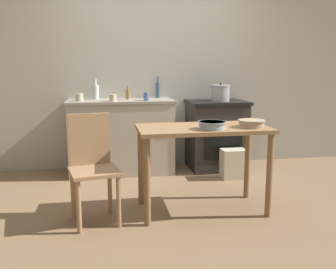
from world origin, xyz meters
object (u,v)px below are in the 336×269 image
(stove, at_px, (216,135))
(flour_sack, at_px, (233,164))
(bottle_left, at_px, (158,90))
(stock_pot, at_px, (220,93))
(mixing_bowl_large, at_px, (212,125))
(cup_center_left, at_px, (113,98))
(cup_center_right, at_px, (146,96))
(bottle_mid_left, at_px, (96,91))
(cup_center, at_px, (79,97))
(work_table, at_px, (203,140))
(mixing_bowl_small, at_px, (252,123))
(chair, at_px, (93,164))
(bottle_far_left, at_px, (128,94))

(stove, bearing_deg, flour_sack, -80.99)
(bottle_left, bearing_deg, stock_pot, -21.12)
(mixing_bowl_large, relative_size, cup_center_left, 2.91)
(stove, xyz_separation_m, cup_center_right, (-0.93, -0.14, 0.53))
(cup_center_right, bearing_deg, bottle_mid_left, 152.56)
(stock_pot, relative_size, cup_center, 2.78)
(work_table, bearing_deg, mixing_bowl_small, -14.14)
(stock_pot, bearing_deg, work_table, -113.75)
(flour_sack, bearing_deg, chair, -149.21)
(stock_pot, relative_size, cup_center_left, 2.90)
(flour_sack, distance_m, mixing_bowl_small, 1.25)
(work_table, bearing_deg, bottle_mid_left, 121.68)
(cup_center, relative_size, cup_center_right, 0.90)
(bottle_far_left, bearing_deg, stock_pot, -8.08)
(work_table, distance_m, cup_center_left, 1.47)
(bottle_far_left, bearing_deg, bottle_left, 17.74)
(mixing_bowl_small, height_order, cup_center, cup_center)
(stove, xyz_separation_m, bottle_far_left, (-1.14, 0.10, 0.54))
(flour_sack, distance_m, bottle_mid_left, 1.93)
(mixing_bowl_small, height_order, bottle_mid_left, bottle_mid_left)
(bottle_far_left, bearing_deg, flour_sack, -25.50)
(cup_center, bearing_deg, flour_sack, -13.16)
(chair, distance_m, bottle_far_left, 1.68)
(flour_sack, distance_m, stock_pot, 0.92)
(bottle_left, bearing_deg, cup_center_right, -117.58)
(flour_sack, bearing_deg, mixing_bowl_small, -102.03)
(bottle_far_left, height_order, cup_center_right, bottle_far_left)
(bottle_mid_left, bearing_deg, cup_center_left, -60.73)
(mixing_bowl_large, bearing_deg, bottle_far_left, 110.33)
(work_table, height_order, bottle_far_left, bottle_far_left)
(work_table, xyz_separation_m, bottle_far_left, (-0.57, 1.51, 0.32))
(stove, distance_m, cup_center, 1.80)
(chair, bearing_deg, flour_sack, 19.17)
(cup_center_left, distance_m, cup_center, 0.41)
(bottle_left, relative_size, cup_center, 3.12)
(mixing_bowl_small, bearing_deg, stove, 84.50)
(stock_pot, height_order, mixing_bowl_small, stock_pot)
(chair, relative_size, stock_pot, 3.78)
(cup_center_left, bearing_deg, mixing_bowl_large, -59.25)
(cup_center_left, bearing_deg, chair, -100.12)
(mixing_bowl_large, height_order, mixing_bowl_small, same)
(work_table, height_order, chair, chair)
(chair, relative_size, mixing_bowl_small, 3.82)
(mixing_bowl_small, height_order, bottle_far_left, bottle_far_left)
(mixing_bowl_small, bearing_deg, work_table, 165.86)
(stock_pot, xyz_separation_m, cup_center_right, (-0.96, -0.08, -0.03))
(bottle_far_left, bearing_deg, mixing_bowl_small, -58.39)
(work_table, xyz_separation_m, bottle_left, (-0.17, 1.63, 0.36))
(flour_sack, distance_m, cup_center_left, 1.64)
(stock_pot, height_order, mixing_bowl_large, stock_pot)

